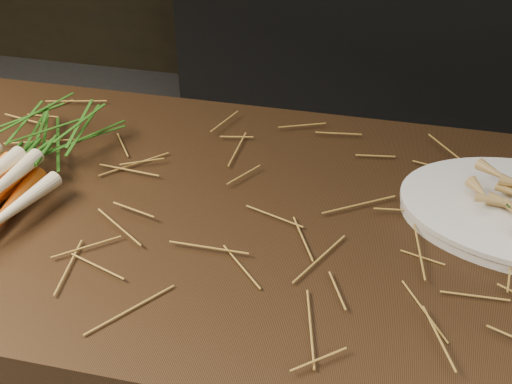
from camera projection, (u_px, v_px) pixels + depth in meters
main_counter at (211, 379)px, 1.32m from camera, size 2.40×0.70×0.90m
back_counter at (398, 42)px, 2.76m from camera, size 1.82×0.62×0.84m
straw_bedding at (200, 202)px, 1.05m from camera, size 1.40×0.60×0.02m
root_veg_bunch at (21, 160)px, 1.08m from camera, size 0.17×0.48×0.09m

